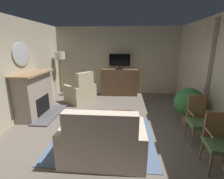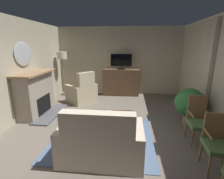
# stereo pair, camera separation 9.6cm
# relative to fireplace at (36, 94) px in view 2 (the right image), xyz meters

# --- Properties ---
(ground_plane) EXTENTS (5.74, 7.48, 0.04)m
(ground_plane) POSITION_rel_fireplace_xyz_m (2.29, -0.86, -0.64)
(ground_plane) COLOR #665B51
(wall_back) EXTENTS (5.74, 0.10, 2.79)m
(wall_back) POSITION_rel_fireplace_xyz_m (2.29, 2.64, 0.77)
(wall_back) COLOR #B2A88E
(wall_back) RESTS_ON ground_plane
(wall_left) EXTENTS (0.10, 7.48, 2.79)m
(wall_left) POSITION_rel_fireplace_xyz_m (-0.33, -0.86, 0.77)
(wall_left) COLOR #B2A88E
(wall_left) RESTS_ON ground_plane
(curtain_panel_far) EXTENTS (0.10, 0.44, 2.34)m
(curtain_panel_far) POSITION_rel_fireplace_xyz_m (4.80, 0.11, 0.91)
(curtain_panel_far) COLOR #B2A393
(rug_central) EXTENTS (2.24, 2.15, 0.01)m
(rug_central) POSITION_rel_fireplace_xyz_m (2.19, -1.12, -0.62)
(rug_central) COLOR slate
(rug_central) RESTS_ON ground_plane
(fireplace) EXTENTS (0.95, 1.55, 1.30)m
(fireplace) POSITION_rel_fireplace_xyz_m (0.00, 0.00, 0.00)
(fireplace) COLOR #4C4C51
(fireplace) RESTS_ON ground_plane
(wall_mirror_oval) EXTENTS (0.06, 0.77, 0.68)m
(wall_mirror_oval) POSITION_rel_fireplace_xyz_m (-0.25, 0.00, 1.18)
(wall_mirror_oval) COLOR #B2B7BF
(tv_cabinet) EXTENTS (1.49, 0.45, 1.09)m
(tv_cabinet) POSITION_rel_fireplace_xyz_m (2.42, 2.29, -0.10)
(tv_cabinet) COLOR #4A3523
(tv_cabinet) RESTS_ON ground_plane
(television) EXTENTS (0.85, 0.20, 0.62)m
(television) POSITION_rel_fireplace_xyz_m (2.42, 2.23, 0.80)
(television) COLOR black
(television) RESTS_ON tv_cabinet
(coffee_table) EXTENTS (1.04, 0.52, 0.43)m
(coffee_table) POSITION_rel_fireplace_xyz_m (2.37, -0.74, -0.25)
(coffee_table) COLOR #422B19
(coffee_table) RESTS_ON ground_plane
(tv_remote) EXTENTS (0.17, 0.14, 0.02)m
(tv_remote) POSITION_rel_fireplace_xyz_m (2.19, -0.78, -0.18)
(tv_remote) COLOR black
(tv_remote) RESTS_ON coffee_table
(folded_newspaper) EXTENTS (0.34, 0.29, 0.01)m
(folded_newspaper) POSITION_rel_fireplace_xyz_m (2.19, -0.69, -0.19)
(folded_newspaper) COLOR silver
(folded_newspaper) RESTS_ON coffee_table
(sofa_floral) EXTENTS (1.49, 0.87, 1.05)m
(sofa_floral) POSITION_rel_fireplace_xyz_m (2.28, -1.89, -0.27)
(sofa_floral) COLOR #C6B29E
(sofa_floral) RESTS_ON ground_plane
(armchair_facing_sofa) EXTENTS (1.20, 1.22, 1.13)m
(armchair_facing_sofa) POSITION_rel_fireplace_xyz_m (1.04, 1.26, -0.27)
(armchair_facing_sofa) COLOR tan
(armchair_facing_sofa) RESTS_ON ground_plane
(side_chair_beside_plant) EXTENTS (0.47, 0.51, 0.95)m
(side_chair_beside_plant) POSITION_rel_fireplace_xyz_m (4.25, -1.90, -0.11)
(side_chair_beside_plant) COLOR #4C703D
(side_chair_beside_plant) RESTS_ON ground_plane
(side_chair_nearest_door) EXTENTS (0.43, 0.49, 1.01)m
(side_chair_nearest_door) POSITION_rel_fireplace_xyz_m (4.24, -1.08, -0.10)
(side_chair_nearest_door) COLOR #4C703D
(side_chair_nearest_door) RESTS_ON ground_plane
(potted_plant_tall_palm_by_window) EXTENTS (0.76, 0.76, 0.98)m
(potted_plant_tall_palm_by_window) POSITION_rel_fireplace_xyz_m (4.34, -0.23, -0.04)
(potted_plant_tall_palm_by_window) COLOR #99664C
(potted_plant_tall_palm_by_window) RESTS_ON ground_plane
(cat) EXTENTS (0.34, 0.63, 0.21)m
(cat) POSITION_rel_fireplace_xyz_m (1.35, -0.51, -0.52)
(cat) COLOR #2D2D33
(cat) RESTS_ON ground_plane
(floor_lamp) EXTENTS (0.38, 0.38, 1.79)m
(floor_lamp) POSITION_rel_fireplace_xyz_m (0.03, 2.07, 0.87)
(floor_lamp) COLOR #4C4233
(floor_lamp) RESTS_ON ground_plane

